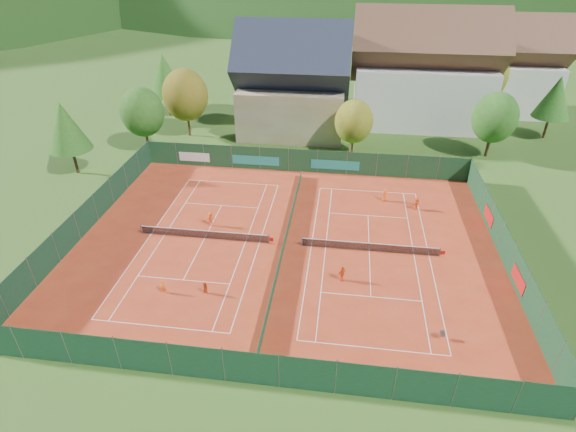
{
  "coord_description": "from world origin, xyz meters",
  "views": [
    {
      "loc": [
        4.94,
        -34.89,
        25.09
      ],
      "look_at": [
        0.0,
        2.0,
        2.0
      ],
      "focal_mm": 28.0,
      "sensor_mm": 36.0,
      "label": 1
    }
  ],
  "objects_px": {
    "hotel_block_b": "(504,71)",
    "player_left_far": "(211,219)",
    "hotel_block_a": "(423,76)",
    "ball_hopper": "(442,334)",
    "player_right_far_b": "(416,204)",
    "player_left_mid": "(205,288)",
    "chalet": "(293,87)",
    "player_left_near": "(163,287)",
    "player_right_far_a": "(385,195)",
    "player_right_near": "(342,274)"
  },
  "relations": [
    {
      "from": "hotel_block_b",
      "to": "player_left_near",
      "type": "xyz_separation_m",
      "value": [
        -39.01,
        -52.17,
        -5.99
      ]
    },
    {
      "from": "hotel_block_b",
      "to": "ball_hopper",
      "type": "height_order",
      "value": "hotel_block_b"
    },
    {
      "from": "player_left_far",
      "to": "hotel_block_a",
      "type": "bearing_deg",
      "value": -135.26
    },
    {
      "from": "ball_hopper",
      "to": "player_left_far",
      "type": "distance_m",
      "value": 24.54
    },
    {
      "from": "chalet",
      "to": "ball_hopper",
      "type": "bearing_deg",
      "value": -68.34
    },
    {
      "from": "ball_hopper",
      "to": "player_left_mid",
      "type": "xyz_separation_m",
      "value": [
        -18.59,
        2.47,
        0.04
      ]
    },
    {
      "from": "hotel_block_a",
      "to": "ball_hopper",
      "type": "distance_m",
      "value": 46.93
    },
    {
      "from": "player_left_mid",
      "to": "player_right_near",
      "type": "bearing_deg",
      "value": 34.67
    },
    {
      "from": "player_left_near",
      "to": "player_right_near",
      "type": "height_order",
      "value": "player_right_near"
    },
    {
      "from": "chalet",
      "to": "ball_hopper",
      "type": "height_order",
      "value": "chalet"
    },
    {
      "from": "ball_hopper",
      "to": "player_right_far_b",
      "type": "xyz_separation_m",
      "value": [
        0.11,
        18.73,
        0.14
      ]
    },
    {
      "from": "chalet",
      "to": "player_left_near",
      "type": "height_order",
      "value": "chalet"
    },
    {
      "from": "player_left_mid",
      "to": "player_left_far",
      "type": "bearing_deg",
      "value": 121.66
    },
    {
      "from": "player_left_near",
      "to": "player_right_far_a",
      "type": "height_order",
      "value": "player_right_far_a"
    },
    {
      "from": "player_right_far_b",
      "to": "player_left_near",
      "type": "bearing_deg",
      "value": -5.58
    },
    {
      "from": "ball_hopper",
      "to": "player_left_near",
      "type": "relative_size",
      "value": 0.63
    },
    {
      "from": "hotel_block_a",
      "to": "player_right_near",
      "type": "bearing_deg",
      "value": -104.43
    },
    {
      "from": "player_right_near",
      "to": "player_right_far_a",
      "type": "relative_size",
      "value": 1.06
    },
    {
      "from": "hotel_block_b",
      "to": "ball_hopper",
      "type": "xyz_separation_m",
      "value": [
        -16.98,
        -54.33,
        -6.06
      ]
    },
    {
      "from": "hotel_block_a",
      "to": "player_right_far_b",
      "type": "height_order",
      "value": "hotel_block_a"
    },
    {
      "from": "hotel_block_b",
      "to": "ball_hopper",
      "type": "distance_m",
      "value": 57.25
    },
    {
      "from": "hotel_block_a",
      "to": "player_right_far_a",
      "type": "bearing_deg",
      "value": -103.25
    },
    {
      "from": "player_left_near",
      "to": "player_right_far_a",
      "type": "bearing_deg",
      "value": 31.44
    },
    {
      "from": "player_right_far_b",
      "to": "player_right_far_a",
      "type": "bearing_deg",
      "value": -65.84
    },
    {
      "from": "player_right_far_a",
      "to": "ball_hopper",
      "type": "bearing_deg",
      "value": 84.08
    },
    {
      "from": "chalet",
      "to": "player_right_far_a",
      "type": "xyz_separation_m",
      "value": [
        12.84,
        -20.17,
        -5.92
      ]
    },
    {
      "from": "hotel_block_a",
      "to": "player_left_mid",
      "type": "relative_size",
      "value": 18.13
    },
    {
      "from": "hotel_block_a",
      "to": "player_right_far_a",
      "type": "distance_m",
      "value": 27.7
    },
    {
      "from": "ball_hopper",
      "to": "player_right_near",
      "type": "xyz_separation_m",
      "value": [
        -7.47,
        5.71,
        0.19
      ]
    },
    {
      "from": "hotel_block_b",
      "to": "hotel_block_a",
      "type": "bearing_deg",
      "value": -150.26
    },
    {
      "from": "hotel_block_b",
      "to": "player_left_far",
      "type": "xyz_separation_m",
      "value": [
        -37.98,
        -41.64,
        -5.83
      ]
    },
    {
      "from": "player_left_near",
      "to": "player_left_far",
      "type": "distance_m",
      "value": 10.59
    },
    {
      "from": "player_left_near",
      "to": "player_right_far_b",
      "type": "relative_size",
      "value": 0.91
    },
    {
      "from": "hotel_block_b",
      "to": "player_right_far_a",
      "type": "relative_size",
      "value": 12.22
    },
    {
      "from": "ball_hopper",
      "to": "player_right_near",
      "type": "height_order",
      "value": "player_right_near"
    },
    {
      "from": "player_right_far_a",
      "to": "player_right_far_b",
      "type": "height_order",
      "value": "player_right_far_a"
    },
    {
      "from": "player_left_near",
      "to": "player_right_far_a",
      "type": "xyz_separation_m",
      "value": [
        18.85,
        18.0,
        0.07
      ]
    },
    {
      "from": "player_left_mid",
      "to": "player_right_far_b",
      "type": "distance_m",
      "value": 24.78
    },
    {
      "from": "player_left_mid",
      "to": "chalet",
      "type": "bearing_deg",
      "value": 104.5
    },
    {
      "from": "hotel_block_a",
      "to": "ball_hopper",
      "type": "xyz_separation_m",
      "value": [
        -2.98,
        -46.33,
        -6.83
      ]
    },
    {
      "from": "chalet",
      "to": "hotel_block_b",
      "type": "xyz_separation_m",
      "value": [
        33.0,
        14.0,
        -0.01
      ]
    },
    {
      "from": "chalet",
      "to": "ball_hopper",
      "type": "xyz_separation_m",
      "value": [
        16.02,
        -40.33,
        -6.07
      ]
    },
    {
      "from": "hotel_block_b",
      "to": "player_right_far_a",
      "type": "distance_m",
      "value": 40.11
    },
    {
      "from": "hotel_block_a",
      "to": "ball_hopper",
      "type": "height_order",
      "value": "hotel_block_a"
    },
    {
      "from": "hotel_block_b",
      "to": "ball_hopper",
      "type": "relative_size",
      "value": 21.6
    },
    {
      "from": "chalet",
      "to": "hotel_block_a",
      "type": "relative_size",
      "value": 0.75
    },
    {
      "from": "player_left_near",
      "to": "player_left_mid",
      "type": "relative_size",
      "value": 1.06
    },
    {
      "from": "hotel_block_b",
      "to": "player_left_far",
      "type": "bearing_deg",
      "value": -132.37
    },
    {
      "from": "ball_hopper",
      "to": "hotel_block_a",
      "type": "bearing_deg",
      "value": 86.32
    },
    {
      "from": "hotel_block_a",
      "to": "player_right_near",
      "type": "distance_m",
      "value": 42.46
    }
  ]
}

